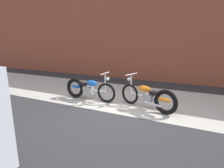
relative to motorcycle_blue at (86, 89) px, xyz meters
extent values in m
plane|color=#2D2D30|center=(1.57, -0.80, -0.40)|extent=(80.00, 80.00, 0.00)
cube|color=#B2ADA3|center=(1.57, 0.95, -0.40)|extent=(36.00, 3.50, 0.01)
cube|color=brown|center=(1.57, 4.40, 2.19)|extent=(36.00, 0.50, 5.18)
torus|color=black|center=(0.81, -0.01, -0.06)|extent=(0.68, 0.08, 0.68)
torus|color=black|center=(-0.49, 0.00, -0.03)|extent=(0.73, 0.13, 0.73)
cylinder|color=silver|center=(0.16, 0.00, -0.02)|extent=(1.24, 0.06, 0.06)
cube|color=#99999E|center=(0.08, 0.00, -0.06)|extent=(0.32, 0.22, 0.28)
ellipsoid|color=blue|center=(0.24, 0.00, 0.22)|extent=(0.44, 0.19, 0.20)
ellipsoid|color=blue|center=(-0.44, 0.00, 0.03)|extent=(0.44, 0.18, 0.10)
cube|color=black|center=(-0.12, 0.00, 0.16)|extent=(0.28, 0.20, 0.08)
cylinder|color=silver|center=(0.77, -0.01, 0.25)|extent=(0.04, 0.04, 0.62)
cylinder|color=silver|center=(0.77, -0.01, 0.61)|extent=(0.04, 0.58, 0.03)
sphere|color=white|center=(0.87, -0.01, 0.43)|extent=(0.11, 0.11, 0.11)
cylinder|color=silver|center=(-0.16, 0.15, -0.14)|extent=(0.55, 0.06, 0.06)
torus|color=black|center=(1.58, 0.22, -0.06)|extent=(0.67, 0.30, 0.68)
torus|color=black|center=(2.80, -0.21, -0.03)|extent=(0.73, 0.36, 0.73)
cylinder|color=silver|center=(2.19, 0.01, -0.02)|extent=(1.19, 0.46, 0.06)
cube|color=#99999E|center=(2.27, -0.02, -0.06)|extent=(0.37, 0.31, 0.28)
ellipsoid|color=orange|center=(2.11, 0.03, 0.22)|extent=(0.48, 0.32, 0.20)
ellipsoid|color=orange|center=(2.76, -0.19, 0.03)|extent=(0.47, 0.31, 0.10)
cube|color=black|center=(2.45, -0.09, 0.16)|extent=(0.33, 0.28, 0.08)
cylinder|color=silver|center=(1.61, 0.20, 0.25)|extent=(0.06, 0.06, 0.62)
cylinder|color=silver|center=(1.61, 0.20, 0.61)|extent=(0.22, 0.56, 0.03)
sphere|color=white|center=(1.52, 0.24, 0.43)|extent=(0.11, 0.11, 0.11)
cylinder|color=silver|center=(2.44, -0.24, -0.14)|extent=(0.54, 0.24, 0.06)
camera|label=1|loc=(3.55, -5.26, 1.63)|focal=29.08mm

